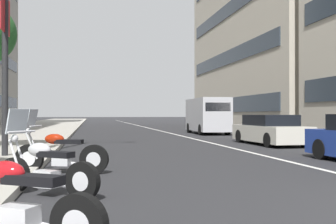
{
  "coord_description": "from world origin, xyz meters",
  "views": [
    {
      "loc": [
        -3.91,
        5.62,
        1.37
      ],
      "look_at": [
        11.63,
        2.63,
        1.46
      ],
      "focal_mm": 42.78,
      "sensor_mm": 36.0,
      "label": 1
    }
  ],
  "objects_px": {
    "motorcycle_by_sign_pole": "(16,205)",
    "motorcycle_under_tarp": "(45,170)",
    "motorcycle_second_in_row": "(60,154)",
    "car_following_behind": "(270,130)",
    "delivery_van_ahead": "(207,115)"
  },
  "relations": [
    {
      "from": "motorcycle_by_sign_pole",
      "to": "car_following_behind",
      "type": "bearing_deg",
      "value": -93.7
    },
    {
      "from": "motorcycle_under_tarp",
      "to": "car_following_behind",
      "type": "distance_m",
      "value": 13.21
    },
    {
      "from": "motorcycle_second_in_row",
      "to": "car_following_behind",
      "type": "distance_m",
      "value": 11.34
    },
    {
      "from": "motorcycle_second_in_row",
      "to": "delivery_van_ahead",
      "type": "distance_m",
      "value": 19.45
    },
    {
      "from": "motorcycle_second_in_row",
      "to": "delivery_van_ahead",
      "type": "xyz_separation_m",
      "value": [
        17.37,
        -8.71,
        0.87
      ]
    },
    {
      "from": "motorcycle_second_in_row",
      "to": "motorcycle_under_tarp",
      "type": "bearing_deg",
      "value": 106.16
    },
    {
      "from": "motorcycle_under_tarp",
      "to": "delivery_van_ahead",
      "type": "distance_m",
      "value": 21.84
    },
    {
      "from": "motorcycle_under_tarp",
      "to": "motorcycle_second_in_row",
      "type": "distance_m",
      "value": 2.62
    },
    {
      "from": "car_following_behind",
      "to": "delivery_van_ahead",
      "type": "xyz_separation_m",
      "value": [
        10.07,
        -0.04,
        0.68
      ]
    },
    {
      "from": "motorcycle_second_in_row",
      "to": "delivery_van_ahead",
      "type": "bearing_deg",
      "value": -99.61
    },
    {
      "from": "motorcycle_by_sign_pole",
      "to": "motorcycle_second_in_row",
      "type": "bearing_deg",
      "value": -59.42
    },
    {
      "from": "motorcycle_by_sign_pole",
      "to": "motorcycle_second_in_row",
      "type": "xyz_separation_m",
      "value": [
        5.22,
        -0.06,
        0.02
      ]
    },
    {
      "from": "car_following_behind",
      "to": "delivery_van_ahead",
      "type": "bearing_deg",
      "value": -1.7
    },
    {
      "from": "motorcycle_second_in_row",
      "to": "motorcycle_by_sign_pole",
      "type": "bearing_deg",
      "value": 106.4
    },
    {
      "from": "motorcycle_by_sign_pole",
      "to": "motorcycle_under_tarp",
      "type": "xyz_separation_m",
      "value": [
        2.59,
        -0.02,
        0.0
      ]
    }
  ]
}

